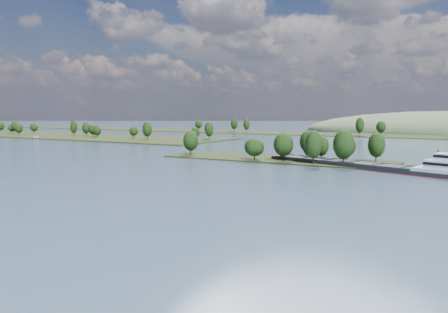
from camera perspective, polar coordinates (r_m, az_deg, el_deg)
The scene contains 6 objects.
ground at distance 138.61m, azimuth -3.18°, elevation -2.77°, with size 1800.00×1800.00×0.00m, color #314555.
tree_island at distance 186.89m, azimuth 8.69°, elevation 0.72°, with size 100.00×30.76×14.91m.
left_bank at distance 396.82m, azimuth -19.78°, elevation 2.64°, with size 300.00×80.00×14.80m.
back_shoreline at distance 400.36m, azimuth 20.49°, elevation 2.62°, with size 900.00×60.00×16.69m.
cargo_barge at distance 167.35m, azimuth 18.54°, elevation -1.12°, with size 76.40×32.52×10.46m.
motorboat at distance 366.88m, azimuth -23.32°, elevation 2.32°, with size 2.28×6.07×2.34m, color silver.
Camera 1 is at (75.68, 5.75, 20.77)m, focal length 35.00 mm.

